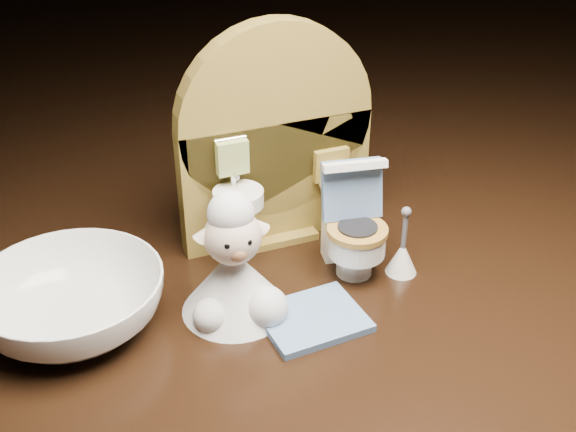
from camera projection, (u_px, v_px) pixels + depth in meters
name	position (u px, v px, depth m)	size (l,w,h in m)	color
backdrop_panel	(275.00, 149.00, 0.47)	(0.13, 0.05, 0.15)	olive
toy_toilet	(353.00, 230.00, 0.45)	(0.04, 0.05, 0.08)	white
bath_mat	(312.00, 319.00, 0.42)	(0.06, 0.05, 0.00)	#5777A3
toilet_brush	(402.00, 255.00, 0.46)	(0.02, 0.02, 0.05)	white
plush_lamb	(235.00, 272.00, 0.41)	(0.06, 0.06, 0.08)	silver
ceramic_bowl	(71.00, 302.00, 0.41)	(0.11, 0.11, 0.03)	white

